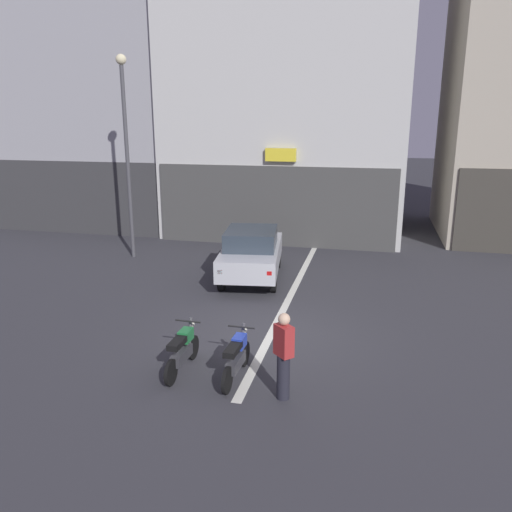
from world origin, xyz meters
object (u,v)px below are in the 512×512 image
Objects in this scene: street_lamp at (126,139)px; motorcycle_blue_row_left_mid at (237,357)px; person_by_motorcycles at (284,356)px; motorcycle_green_row_leftmost at (183,350)px; car_silver_crossing_near at (252,252)px.

street_lamp is 4.26× the size of motorcycle_blue_row_left_mid.
motorcycle_green_row_leftmost is at bearing 165.44° from person_by_motorcycles.
car_silver_crossing_near is at bearing 91.07° from motorcycle_green_row_leftmost.
person_by_motorcycles is (2.30, -6.93, -0.03)m from car_silver_crossing_near.
street_lamp is (-4.94, 1.58, 3.42)m from car_silver_crossing_near.
street_lamp reaches higher than person_by_motorcycles.
street_lamp is at bearing 162.22° from car_silver_crossing_near.
street_lamp is 10.82m from motorcycle_blue_row_left_mid.
car_silver_crossing_near is 0.60× the size of street_lamp.
car_silver_crossing_near is 6.55m from motorcycle_blue_row_left_mid.
person_by_motorcycles is at bearing -49.66° from street_lamp.
motorcycle_green_row_leftmost is 2.28m from person_by_motorcycles.
street_lamp is at bearing 127.81° from motorcycle_blue_row_left_mid.
street_lamp is at bearing 130.34° from person_by_motorcycles.
street_lamp is 10.18m from motorcycle_green_row_leftmost.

